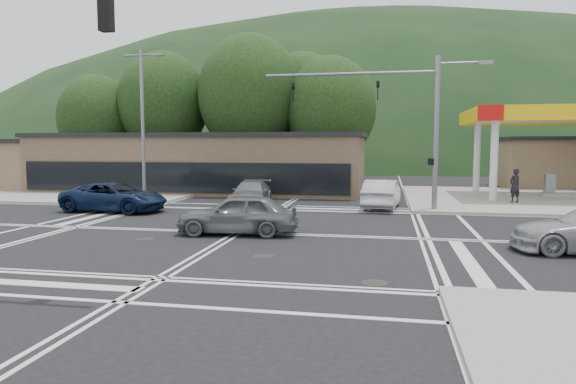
% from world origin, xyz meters
% --- Properties ---
extents(ground, '(120.00, 120.00, 0.00)m').
position_xyz_m(ground, '(0.00, 0.00, 0.00)').
color(ground, black).
rests_on(ground, ground).
extents(sidewalk_ne, '(16.00, 16.00, 0.15)m').
position_xyz_m(sidewalk_ne, '(15.00, 15.00, 0.07)').
color(sidewalk_ne, gray).
rests_on(sidewalk_ne, ground).
extents(sidewalk_nw, '(16.00, 16.00, 0.15)m').
position_xyz_m(sidewalk_nw, '(-15.00, 15.00, 0.07)').
color(sidewalk_nw, gray).
rests_on(sidewalk_nw, ground).
extents(gas_station_canopy, '(12.32, 8.34, 5.75)m').
position_xyz_m(gas_station_canopy, '(16.99, 15.99, 5.04)').
color(gas_station_canopy, silver).
rests_on(gas_station_canopy, ground).
extents(convenience_store, '(10.00, 6.00, 3.80)m').
position_xyz_m(convenience_store, '(20.00, 25.00, 1.90)').
color(convenience_store, '#846B4F').
rests_on(convenience_store, ground).
extents(commercial_row, '(24.00, 8.00, 4.00)m').
position_xyz_m(commercial_row, '(-8.00, 17.00, 2.00)').
color(commercial_row, brown).
rests_on(commercial_row, ground).
extents(commercial_nw, '(8.00, 7.00, 3.60)m').
position_xyz_m(commercial_nw, '(-24.00, 17.00, 1.80)').
color(commercial_nw, '#846B4F').
rests_on(commercial_nw, ground).
extents(hill_north, '(252.00, 126.00, 140.00)m').
position_xyz_m(hill_north, '(0.00, 90.00, 0.00)').
color(hill_north, black).
rests_on(hill_north, ground).
extents(tree_n_a, '(8.00, 8.00, 11.75)m').
position_xyz_m(tree_n_a, '(-14.00, 24.00, 7.14)').
color(tree_n_a, '#382619').
rests_on(tree_n_a, ground).
extents(tree_n_b, '(9.00, 9.00, 12.98)m').
position_xyz_m(tree_n_b, '(-6.00, 24.00, 7.79)').
color(tree_n_b, '#382619').
rests_on(tree_n_b, ground).
extents(tree_n_c, '(7.60, 7.60, 10.87)m').
position_xyz_m(tree_n_c, '(1.00, 24.00, 6.49)').
color(tree_n_c, '#382619').
rests_on(tree_n_c, ground).
extents(tree_n_d, '(6.80, 6.80, 9.76)m').
position_xyz_m(tree_n_d, '(-20.00, 23.00, 5.84)').
color(tree_n_d, '#382619').
rests_on(tree_n_d, ground).
extents(tree_n_e, '(8.40, 8.40, 11.98)m').
position_xyz_m(tree_n_e, '(-2.00, 28.00, 7.14)').
color(tree_n_e, '#382619').
rests_on(tree_n_e, ground).
extents(streetlight_nw, '(2.50, 0.25, 9.00)m').
position_xyz_m(streetlight_nw, '(-8.44, 9.00, 5.05)').
color(streetlight_nw, slate).
rests_on(streetlight_nw, ground).
extents(signal_mast_ne, '(11.65, 0.30, 8.00)m').
position_xyz_m(signal_mast_ne, '(6.95, 8.20, 5.07)').
color(signal_mast_ne, slate).
rests_on(signal_mast_ne, ground).
extents(car_blue_west, '(5.63, 2.90, 1.52)m').
position_xyz_m(car_blue_west, '(-8.18, 5.00, 0.76)').
color(car_blue_west, '#0C1B39').
rests_on(car_blue_west, ground).
extents(car_grey_center, '(4.83, 2.31, 1.59)m').
position_xyz_m(car_grey_center, '(0.07, -0.30, 0.80)').
color(car_grey_center, slate).
rests_on(car_grey_center, ground).
extents(car_queue_a, '(2.12, 4.95, 1.59)m').
position_xyz_m(car_queue_a, '(5.49, 9.00, 0.79)').
color(car_queue_a, silver).
rests_on(car_queue_a, ground).
extents(car_queue_b, '(2.50, 4.92, 1.60)m').
position_xyz_m(car_queue_b, '(1.51, 16.94, 0.80)').
color(car_queue_b, silver).
rests_on(car_queue_b, ground).
extents(car_northbound, '(2.32, 4.93, 1.39)m').
position_xyz_m(car_northbound, '(-1.90, 9.00, 0.70)').
color(car_northbound, slate).
rests_on(car_northbound, ground).
extents(pedestrian, '(0.85, 0.77, 1.95)m').
position_xyz_m(pedestrian, '(13.00, 12.04, 1.13)').
color(pedestrian, black).
rests_on(pedestrian, sidewalk_ne).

